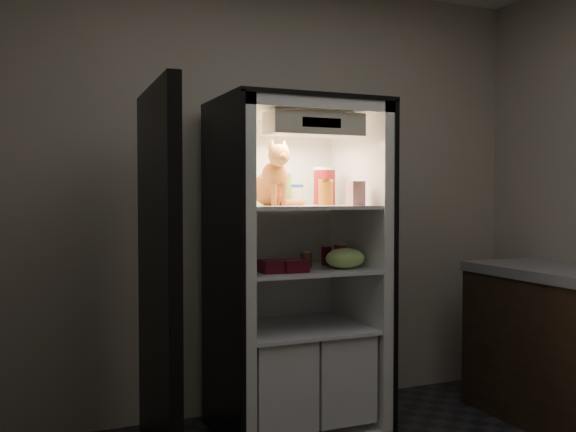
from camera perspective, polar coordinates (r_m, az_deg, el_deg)
name	(u,v)px	position (r m, az deg, el deg)	size (l,w,h in m)	color
room_shell	(444,122)	(2.45, 13.72, 8.16)	(3.60, 3.60, 3.60)	white
refrigerator	(294,292)	(3.68, 0.50, -6.80)	(0.90, 0.72, 1.88)	white
fridge_door	(158,289)	(3.05, -11.48, -6.35)	(0.09, 0.87, 1.85)	black
tabby_cat	(272,181)	(3.58, -1.40, 3.13)	(0.30, 0.34, 0.36)	#C25118
parmesan_shaker	(285,189)	(3.64, -0.25, 2.40)	(0.07, 0.07, 0.18)	#24842A
mayo_tub	(296,195)	(3.75, 0.72, 1.92)	(0.08, 0.08, 0.12)	white
salsa_jar	(326,192)	(3.62, 3.37, 2.13)	(0.08, 0.08, 0.15)	maroon
pepper_jar	(324,186)	(3.78, 3.25, 2.68)	(0.13, 0.13, 0.22)	maroon
cream_carton	(356,193)	(3.53, 6.05, 2.02)	(0.08, 0.08, 0.13)	silver
soda_can_a	(326,255)	(3.75, 3.42, -3.52)	(0.06, 0.06, 0.11)	black
soda_can_b	(339,255)	(3.74, 4.59, -3.51)	(0.06, 0.06, 0.11)	black
soda_can_c	(340,256)	(3.63, 4.67, -3.54)	(0.07, 0.07, 0.13)	black
condiment_jar	(306,259)	(3.63, 1.63, -3.82)	(0.07, 0.07, 0.09)	brown
grape_bag	(345,258)	(3.57, 5.11, -3.76)	(0.23, 0.17, 0.11)	#96CD60
berry_box_left	(273,266)	(3.37, -1.35, -4.50)	(0.13, 0.13, 0.07)	#540E19
berry_box_right	(293,266)	(3.40, 0.48, -4.45)	(0.13, 0.13, 0.07)	#540E19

